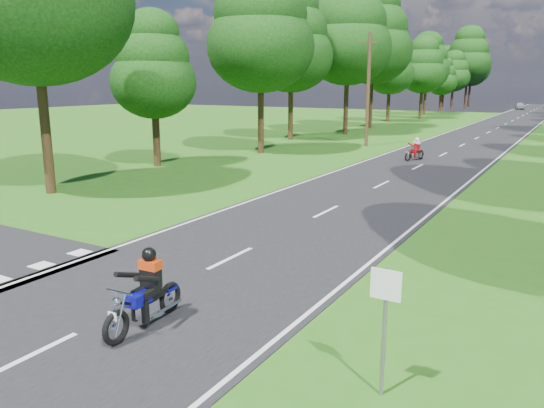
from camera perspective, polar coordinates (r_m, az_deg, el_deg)
The scene contains 9 objects.
ground at distance 12.60m, azimuth -9.74°, elevation -8.37°, with size 160.00×160.00×0.00m, color #255E15.
main_road at distance 59.57m, azimuth 23.12°, elevation 7.55°, with size 7.00×140.00×0.02m, color black.
road_markings at distance 57.74m, azimuth 22.74°, elevation 7.45°, with size 7.40×140.00×0.01m.
treeline at distance 69.35m, azimuth 26.11°, elevation 14.73°, with size 40.00×115.35×14.78m.
telegraph_pole at distance 39.36m, azimuth 10.31°, elevation 12.05°, with size 1.20×0.26×8.00m.
road_sign at distance 7.90m, azimuth 12.05°, elevation -11.21°, with size 0.45×0.07×2.00m.
rider_near_blue at distance 10.27m, azimuth -13.66°, elevation -8.89°, with size 0.61×1.83×1.52m, color #0C0C84, non-canonical shape.
rider_far_red at distance 32.69m, azimuth 15.11°, elevation 5.74°, with size 0.54×1.62×1.35m, color maroon, non-canonical shape.
distant_car at distance 102.37m, azimuth 25.12°, elevation 9.54°, with size 1.44×3.58×1.22m, color #AFB2B7.
Camera 1 is at (7.67, -8.91, 4.53)m, focal length 35.00 mm.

